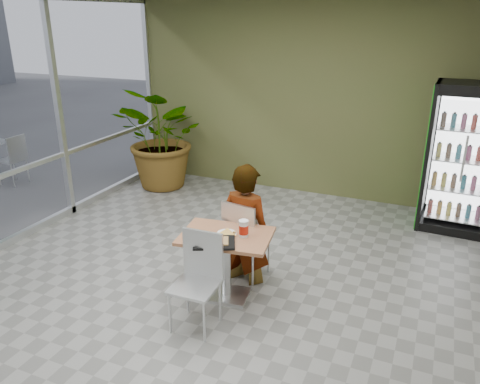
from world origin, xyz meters
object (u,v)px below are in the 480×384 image
seated_woman (246,234)px  beverage_fridge (462,159)px  cafeteria_tray (214,243)px  potted_plant (165,138)px  chair_near (199,272)px  soda_cup (244,229)px  dining_table (226,253)px  chair_far (243,234)px

seated_woman → beverage_fridge: size_ratio=0.82×
cafeteria_tray → potted_plant: 3.87m
chair_near → soda_cup: size_ratio=5.34×
chair_near → cafeteria_tray: bearing=79.6°
cafeteria_tray → dining_table: bearing=85.5°
dining_table → soda_cup: soda_cup is taller
cafeteria_tray → potted_plant: potted_plant is taller
beverage_fridge → potted_plant: 4.70m
beverage_fridge → chair_far: bearing=-129.1°
soda_cup → beverage_fridge: (2.05, 2.89, 0.20)m
soda_cup → cafeteria_tray: 0.35m
dining_table → potted_plant: size_ratio=0.57×
dining_table → beverage_fridge: (2.24, 2.93, 0.50)m
chair_near → beverage_fridge: size_ratio=0.46×
soda_cup → beverage_fridge: bearing=54.6°
chair_far → chair_near: size_ratio=1.01×
chair_far → cafeteria_tray: 0.69m
chair_far → cafeteria_tray: bearing=96.6°
chair_far → cafeteria_tray: (-0.03, -0.66, 0.20)m
chair_near → seated_woman: bearing=83.1°
chair_near → cafeteria_tray: (0.04, 0.26, 0.20)m
seated_woman → dining_table: bearing=95.8°
dining_table → chair_far: chair_far is taller
soda_cup → cafeteria_tray: bearing=-126.9°
dining_table → cafeteria_tray: (-0.02, -0.24, 0.23)m
cafeteria_tray → beverage_fridge: size_ratio=0.20×
seated_woman → beverage_fridge: bearing=-122.8°
cafeteria_tray → chair_far: bearing=87.3°
chair_near → soda_cup: (0.24, 0.53, 0.28)m
chair_near → potted_plant: potted_plant is taller
chair_near → seated_woman: seated_woman is taller
chair_near → potted_plant: (-2.40, 3.26, 0.33)m
chair_far → dining_table: bearing=97.6°
beverage_fridge → potted_plant: (-4.69, -0.17, -0.14)m
chair_near → potted_plant: bearing=124.5°
dining_table → soda_cup: size_ratio=5.68×
chair_far → potted_plant: 3.42m
soda_cup → dining_table: bearing=-169.6°
soda_cup → potted_plant: bearing=134.1°
chair_far → cafeteria_tray: size_ratio=2.34×
dining_table → chair_near: chair_near is taller
chair_far → chair_near: chair_far is taller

